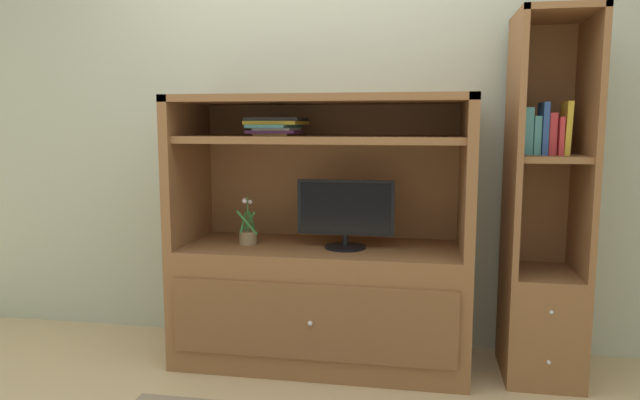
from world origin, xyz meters
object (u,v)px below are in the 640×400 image
at_px(potted_plant, 248,235).
at_px(magazine_stack, 276,126).
at_px(media_console, 322,275).
at_px(upright_book_row, 546,132).
at_px(tv_monitor, 345,213).
at_px(bookshelf_tall, 543,256).

relative_size(potted_plant, magazine_stack, 0.73).
height_order(media_console, upright_book_row, media_console).
distance_m(media_console, tv_monitor, 0.37).
xyz_separation_m(magazine_stack, bookshelf_tall, (1.36, 0.01, -0.64)).
height_order(tv_monitor, magazine_stack, magazine_stack).
height_order(potted_plant, bookshelf_tall, bookshelf_tall).
bearing_deg(magazine_stack, upright_book_row, -0.21).
bearing_deg(upright_book_row, bookshelf_tall, 28.35).
distance_m(magazine_stack, bookshelf_tall, 1.50).
bearing_deg(potted_plant, tv_monitor, -1.34).
bearing_deg(tv_monitor, media_console, 162.41).
bearing_deg(potted_plant, bookshelf_tall, 1.34).
distance_m(potted_plant, magazine_stack, 0.60).
xyz_separation_m(tv_monitor, upright_book_row, (0.96, 0.04, 0.41)).
bearing_deg(bookshelf_tall, magazine_stack, -179.72).
bearing_deg(bookshelf_tall, tv_monitor, -177.23).
relative_size(potted_plant, upright_book_row, 1.01).
relative_size(media_console, potted_plant, 5.89).
height_order(bookshelf_tall, upright_book_row, bookshelf_tall).
height_order(media_console, magazine_stack, media_console).
xyz_separation_m(media_console, upright_book_row, (1.09, -0.01, 0.76)).
height_order(potted_plant, magazine_stack, magazine_stack).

